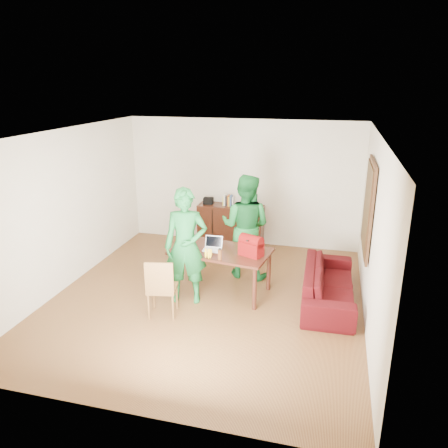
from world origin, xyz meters
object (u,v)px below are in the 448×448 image
(red_bag, at_px, (251,248))
(person_far, at_px, (245,226))
(chair, at_px, (163,298))
(bottle, at_px, (220,254))
(sofa, at_px, (329,284))
(person_near, at_px, (186,246))
(laptop, at_px, (212,248))
(table, at_px, (221,255))

(red_bag, bearing_deg, person_far, 131.91)
(chair, xyz_separation_m, bottle, (0.75, 0.59, 0.58))
(bottle, xyz_separation_m, sofa, (1.70, 0.51, -0.56))
(person_near, relative_size, laptop, 6.26)
(person_far, height_order, laptop, person_far)
(laptop, bearing_deg, bottle, -58.37)
(person_near, distance_m, bottle, 0.55)
(chair, distance_m, sofa, 2.69)
(bottle, bearing_deg, laptop, 123.28)
(table, xyz_separation_m, bottle, (0.09, -0.40, 0.19))
(table, distance_m, sofa, 1.83)
(person_near, height_order, red_bag, person_near)
(laptop, bearing_deg, red_bag, -6.65)
(laptop, distance_m, bottle, 0.42)
(person_far, distance_m, bottle, 1.17)
(person_near, relative_size, bottle, 10.02)
(table, bearing_deg, person_near, -127.88)
(chair, distance_m, laptop, 1.19)
(person_near, height_order, sofa, person_near)
(person_far, xyz_separation_m, bottle, (-0.17, -1.15, -0.10))
(bottle, distance_m, red_bag, 0.53)
(bottle, xyz_separation_m, red_bag, (0.44, 0.29, 0.04))
(chair, xyz_separation_m, sofa, (2.45, 1.09, 0.02))
(laptop, relative_size, bottle, 1.60)
(table, bearing_deg, chair, -115.93)
(person_near, distance_m, person_far, 1.39)
(person_far, bearing_deg, red_bag, 114.63)
(chair, bearing_deg, red_bag, 25.31)
(chair, relative_size, bottle, 4.99)
(red_bag, bearing_deg, chair, -119.49)
(person_near, height_order, laptop, person_near)
(table, bearing_deg, laptop, -153.59)
(bottle, bearing_deg, person_near, -175.22)
(table, height_order, chair, chair)
(person_far, height_order, bottle, person_far)
(chair, height_order, laptop, laptop)
(person_near, bearing_deg, sofa, 2.07)
(person_far, relative_size, laptop, 6.29)
(person_far, relative_size, sofa, 0.94)
(red_bag, height_order, sofa, red_bag)
(chair, relative_size, red_bag, 2.52)
(table, distance_m, person_near, 0.70)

